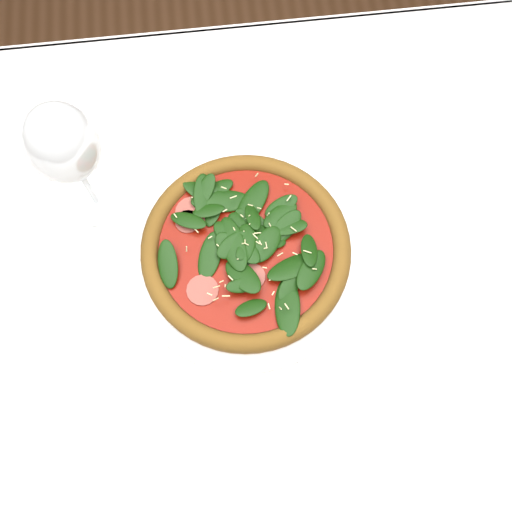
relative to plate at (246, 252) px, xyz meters
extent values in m
plane|color=brown|center=(-0.02, -0.02, -0.76)|extent=(6.00, 6.00, 0.00)
cube|color=silver|center=(-0.02, -0.02, -0.03)|extent=(1.20, 0.80, 0.04)
cylinder|color=#4F311F|center=(0.52, 0.32, -0.40)|extent=(0.06, 0.06, 0.71)
cube|color=silver|center=(-0.02, 0.38, -0.12)|extent=(1.20, 0.01, 0.22)
cylinder|color=white|center=(0.00, 0.00, 0.00)|extent=(0.32, 0.32, 0.01)
torus|color=white|center=(0.00, 0.00, 0.00)|extent=(0.32, 0.32, 0.01)
cylinder|color=olive|center=(0.00, 0.00, 0.01)|extent=(0.33, 0.33, 0.01)
torus|color=#B47829|center=(0.00, 0.00, 0.02)|extent=(0.34, 0.34, 0.02)
cylinder|color=maroon|center=(0.00, 0.00, 0.02)|extent=(0.28, 0.28, 0.00)
cylinder|color=#9A493D|center=(0.00, 0.00, 0.02)|extent=(0.24, 0.24, 0.00)
ellipsoid|color=#113509|center=(0.00, 0.00, 0.03)|extent=(0.27, 0.27, 0.02)
cylinder|color=beige|center=(0.00, 0.00, 0.03)|extent=(0.24, 0.24, 0.00)
cylinder|color=silver|center=(-0.20, 0.10, -0.01)|extent=(0.08, 0.08, 0.00)
cylinder|color=silver|center=(-0.20, 0.10, 0.05)|extent=(0.01, 0.01, 0.10)
ellipsoid|color=silver|center=(-0.20, 0.10, 0.14)|extent=(0.09, 0.09, 0.11)
camera|label=1|loc=(-0.02, -0.26, 0.70)|focal=40.00mm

